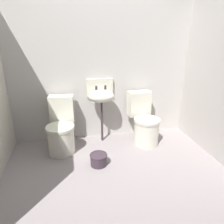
{
  "coord_description": "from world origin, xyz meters",
  "views": [
    {
      "loc": [
        -0.5,
        -2.17,
        1.62
      ],
      "look_at": [
        0.0,
        0.25,
        0.7
      ],
      "focal_mm": 33.07,
      "sensor_mm": 36.0,
      "label": 1
    }
  ],
  "objects_px": {
    "sink": "(101,96)",
    "bucket": "(99,159)",
    "toilet_left": "(61,130)",
    "toilet_right": "(144,123)"
  },
  "relations": [
    {
      "from": "sink",
      "to": "bucket",
      "type": "xyz_separation_m",
      "value": [
        -0.16,
        -0.7,
        -0.67
      ]
    },
    {
      "from": "toilet_left",
      "to": "bucket",
      "type": "xyz_separation_m",
      "value": [
        0.47,
        -0.51,
        -0.24
      ]
    },
    {
      "from": "toilet_left",
      "to": "bucket",
      "type": "relative_size",
      "value": 3.34
    },
    {
      "from": "toilet_left",
      "to": "sink",
      "type": "relative_size",
      "value": 0.79
    },
    {
      "from": "toilet_left",
      "to": "toilet_right",
      "type": "xyz_separation_m",
      "value": [
        1.28,
        0.0,
        0.0
      ]
    },
    {
      "from": "sink",
      "to": "bucket",
      "type": "distance_m",
      "value": 0.98
    },
    {
      "from": "toilet_left",
      "to": "sink",
      "type": "xyz_separation_m",
      "value": [
        0.63,
        0.19,
        0.43
      ]
    },
    {
      "from": "toilet_right",
      "to": "toilet_left",
      "type": "bearing_deg",
      "value": -6.96
    },
    {
      "from": "bucket",
      "to": "toilet_left",
      "type": "bearing_deg",
      "value": 132.76
    },
    {
      "from": "toilet_right",
      "to": "bucket",
      "type": "height_order",
      "value": "toilet_right"
    }
  ]
}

